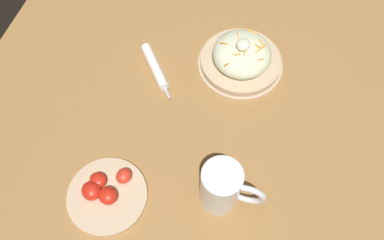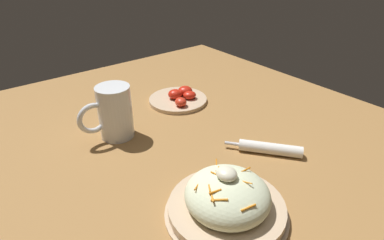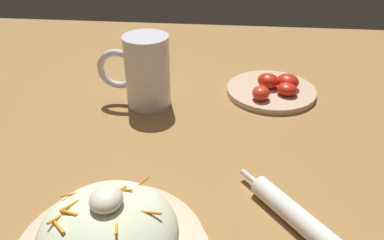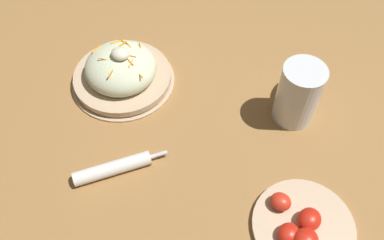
{
  "view_description": "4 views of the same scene",
  "coord_description": "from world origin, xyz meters",
  "px_view_note": "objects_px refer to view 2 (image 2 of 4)",
  "views": [
    {
      "loc": [
        0.47,
        0.02,
        0.86
      ],
      "look_at": [
        0.04,
        -0.1,
        0.05
      ],
      "focal_mm": 35.77,
      "sensor_mm": 36.0,
      "label": 1
    },
    {
      "loc": [
        -0.51,
        0.31,
        0.46
      ],
      "look_at": [
        0.05,
        -0.13,
        0.06
      ],
      "focal_mm": 30.35,
      "sensor_mm": 36.0,
      "label": 2
    },
    {
      "loc": [
        -0.49,
        -0.15,
        0.39
      ],
      "look_at": [
        0.02,
        -0.09,
        0.07
      ],
      "focal_mm": 36.97,
      "sensor_mm": 36.0,
      "label": 3
    },
    {
      "loc": [
        0.16,
        -0.56,
        0.71
      ],
      "look_at": [
        0.01,
        -0.13,
        0.08
      ],
      "focal_mm": 37.85,
      "sensor_mm": 36.0,
      "label": 4
    }
  ],
  "objects_px": {
    "beer_mug": "(114,115)",
    "napkin_roll": "(269,148)",
    "tomato_plate": "(179,98)",
    "salad_plate": "(227,201)"
  },
  "relations": [
    {
      "from": "beer_mug",
      "to": "napkin_roll",
      "type": "relative_size",
      "value": 0.91
    },
    {
      "from": "beer_mug",
      "to": "tomato_plate",
      "type": "distance_m",
      "value": 0.27
    },
    {
      "from": "salad_plate",
      "to": "beer_mug",
      "type": "xyz_separation_m",
      "value": [
        0.39,
        0.03,
        0.03
      ]
    },
    {
      "from": "beer_mug",
      "to": "tomato_plate",
      "type": "xyz_separation_m",
      "value": [
        0.06,
        -0.25,
        -0.05
      ]
    },
    {
      "from": "salad_plate",
      "to": "napkin_roll",
      "type": "distance_m",
      "value": 0.24
    },
    {
      "from": "beer_mug",
      "to": "tomato_plate",
      "type": "bearing_deg",
      "value": -75.91
    },
    {
      "from": "beer_mug",
      "to": "napkin_roll",
      "type": "bearing_deg",
      "value": -139.99
    },
    {
      "from": "beer_mug",
      "to": "tomato_plate",
      "type": "relative_size",
      "value": 0.78
    },
    {
      "from": "salad_plate",
      "to": "tomato_plate",
      "type": "xyz_separation_m",
      "value": [
        0.45,
        -0.22,
        -0.02
      ]
    },
    {
      "from": "salad_plate",
      "to": "beer_mug",
      "type": "bearing_deg",
      "value": 5.07
    }
  ]
}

